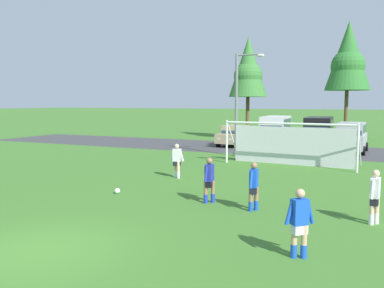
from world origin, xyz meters
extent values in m
plane|color=#3D7028|center=(0.00, 15.00, 0.00)|extent=(400.00, 400.00, 0.00)
cube|color=#3D3D3F|center=(0.00, 23.71, 0.00)|extent=(52.00, 8.40, 0.01)
sphere|color=white|center=(-1.87, 5.85, 0.11)|extent=(0.22, 0.22, 0.22)
sphere|color=black|center=(-1.87, 5.85, 0.12)|extent=(0.08, 0.08, 0.08)
sphere|color=red|center=(-1.81, 5.85, 0.11)|extent=(0.07, 0.07, 0.07)
cylinder|color=white|center=(6.56, 15.04, 1.22)|extent=(0.12, 0.12, 2.44)
cylinder|color=white|center=(-0.75, 15.49, 1.22)|extent=(0.12, 0.12, 2.44)
cylinder|color=white|center=(2.90, 15.27, 2.44)|extent=(7.31, 0.57, 0.12)
cylinder|color=white|center=(6.61, 15.94, 1.34)|extent=(0.20, 1.95, 2.46)
cylinder|color=white|center=(-0.69, 16.39, 1.34)|extent=(0.20, 1.95, 2.46)
cube|color=silver|center=(2.97, 16.26, 1.10)|extent=(6.94, 0.47, 2.20)
cylinder|color=tan|center=(5.74, 2.13, 0.40)|extent=(0.14, 0.14, 0.80)
cylinder|color=tan|center=(5.95, 2.20, 0.40)|extent=(0.14, 0.14, 0.80)
cylinder|color=blue|center=(5.74, 2.13, 0.16)|extent=(0.15, 0.15, 0.32)
cylinder|color=blue|center=(5.95, 2.20, 0.16)|extent=(0.15, 0.15, 0.32)
cube|color=silver|center=(5.84, 2.16, 0.72)|extent=(0.40, 0.39, 0.28)
cube|color=blue|center=(5.84, 2.16, 1.10)|extent=(0.44, 0.44, 0.60)
sphere|color=tan|center=(5.84, 2.16, 1.53)|extent=(0.22, 0.22, 0.22)
cylinder|color=blue|center=(5.64, 2.02, 1.08)|extent=(0.23, 0.22, 0.55)
cylinder|color=blue|center=(6.05, 2.31, 1.08)|extent=(0.23, 0.22, 0.55)
cylinder|color=beige|center=(-1.13, 9.78, 0.40)|extent=(0.14, 0.14, 0.80)
cylinder|color=beige|center=(-1.36, 9.93, 0.40)|extent=(0.14, 0.14, 0.80)
cylinder|color=white|center=(-1.13, 9.78, 0.16)|extent=(0.15, 0.15, 0.32)
cylinder|color=white|center=(-1.36, 9.93, 0.16)|extent=(0.15, 0.15, 0.32)
cube|color=black|center=(-1.25, 9.86, 0.72)|extent=(0.37, 0.27, 0.28)
cube|color=white|center=(-1.25, 9.86, 1.10)|extent=(0.41, 0.30, 0.60)
sphere|color=beige|center=(-1.25, 9.86, 1.53)|extent=(0.22, 0.22, 0.22)
cylinder|color=white|center=(-0.99, 9.86, 1.08)|extent=(0.24, 0.13, 0.55)
cylinder|color=white|center=(-1.50, 9.86, 1.08)|extent=(0.24, 0.13, 0.55)
cylinder|color=#936B4C|center=(3.68, 5.59, 0.40)|extent=(0.14, 0.14, 0.80)
cylinder|color=#936B4C|center=(3.81, 5.80, 0.40)|extent=(0.14, 0.14, 0.80)
cylinder|color=blue|center=(3.68, 5.59, 0.16)|extent=(0.15, 0.15, 0.32)
cylinder|color=blue|center=(3.81, 5.80, 0.16)|extent=(0.15, 0.15, 0.32)
cube|color=black|center=(3.74, 5.70, 0.72)|extent=(0.24, 0.36, 0.28)
cube|color=blue|center=(3.74, 5.70, 1.10)|extent=(0.27, 0.40, 0.60)
sphere|color=#936B4C|center=(3.74, 5.70, 1.53)|extent=(0.22, 0.22, 0.22)
cylinder|color=blue|center=(3.72, 5.44, 1.08)|extent=(0.11, 0.24, 0.55)
cylinder|color=blue|center=(3.77, 5.95, 1.08)|extent=(0.11, 0.24, 0.55)
cylinder|color=#936B4C|center=(1.90, 5.95, 0.40)|extent=(0.14, 0.14, 0.80)
cylinder|color=#936B4C|center=(2.10, 6.16, 0.40)|extent=(0.14, 0.14, 0.80)
cylinder|color=#1E38B7|center=(1.90, 5.95, 0.16)|extent=(0.15, 0.15, 0.32)
cylinder|color=#1E38B7|center=(2.10, 6.16, 0.16)|extent=(0.15, 0.15, 0.32)
cube|color=black|center=(2.00, 6.05, 0.72)|extent=(0.24, 0.35, 0.28)
cube|color=#232D99|center=(2.00, 6.05, 1.10)|extent=(0.26, 0.39, 0.60)
sphere|color=#936B4C|center=(2.00, 6.05, 1.53)|extent=(0.22, 0.22, 0.22)
cylinder|color=#232D99|center=(1.97, 5.80, 1.08)|extent=(0.10, 0.23, 0.55)
cylinder|color=#232D99|center=(2.03, 6.30, 1.08)|extent=(0.10, 0.23, 0.55)
cylinder|color=beige|center=(7.35, 5.66, 0.40)|extent=(0.14, 0.14, 0.80)
cylinder|color=beige|center=(7.48, 5.84, 0.40)|extent=(0.14, 0.14, 0.80)
cylinder|color=white|center=(7.35, 5.66, 0.16)|extent=(0.15, 0.15, 0.32)
cylinder|color=white|center=(7.48, 5.84, 0.16)|extent=(0.15, 0.15, 0.32)
cube|color=black|center=(7.42, 5.75, 0.72)|extent=(0.27, 0.37, 0.28)
cube|color=white|center=(7.42, 5.75, 1.10)|extent=(0.29, 0.41, 0.60)
sphere|color=beige|center=(7.42, 5.75, 1.53)|extent=(0.22, 0.22, 0.22)
cylinder|color=white|center=(7.34, 5.51, 1.08)|extent=(0.12, 0.24, 0.55)
cylinder|color=white|center=(7.49, 5.99, 1.08)|extent=(0.12, 0.24, 0.55)
cube|color=tan|center=(-3.35, 24.61, 0.70)|extent=(2.01, 4.29, 0.76)
cube|color=tan|center=(-3.34, 24.76, 1.40)|extent=(1.76, 2.18, 0.64)
cube|color=#28384C|center=(-3.39, 23.79, 1.38)|extent=(1.54, 0.39, 0.55)
cube|color=#28384C|center=(-2.50, 24.72, 1.40)|extent=(0.13, 1.78, 0.45)
cube|color=white|center=(-2.96, 22.53, 0.75)|extent=(0.28, 0.09, 0.20)
cube|color=white|center=(-3.95, 22.58, 0.75)|extent=(0.28, 0.09, 0.20)
cube|color=#B21414|center=(-2.75, 26.65, 0.75)|extent=(0.28, 0.09, 0.20)
cube|color=#B21414|center=(-3.74, 26.70, 0.75)|extent=(0.28, 0.09, 0.20)
cylinder|color=black|center=(-2.52, 23.27, 0.32)|extent=(0.27, 0.65, 0.64)
cylinder|color=black|center=(-4.31, 23.36, 0.32)|extent=(0.27, 0.65, 0.64)
cylinder|color=black|center=(-2.38, 25.87, 0.32)|extent=(0.27, 0.65, 0.64)
cylinder|color=black|center=(-4.18, 25.96, 0.32)|extent=(0.27, 0.65, 0.64)
cube|color=silver|center=(0.13, 24.32, 0.87)|extent=(2.20, 4.89, 1.10)
cube|color=silver|center=(0.12, 24.52, 1.97)|extent=(2.00, 4.18, 1.10)
cube|color=#28384C|center=(0.22, 22.55, 1.95)|extent=(1.69, 0.54, 0.91)
cube|color=#28384C|center=(1.03, 24.56, 1.97)|extent=(0.21, 3.48, 0.77)
cube|color=white|center=(0.79, 21.99, 0.92)|extent=(0.28, 0.09, 0.20)
cube|color=white|center=(-0.29, 21.93, 0.92)|extent=(0.28, 0.09, 0.20)
cube|color=#B21414|center=(0.55, 26.70, 0.92)|extent=(0.28, 0.09, 0.20)
cube|color=#B21414|center=(-0.52, 26.65, 0.92)|extent=(0.28, 0.09, 0.20)
cylinder|color=black|center=(1.18, 22.88, 0.32)|extent=(0.27, 0.65, 0.64)
cylinder|color=black|center=(-0.77, 22.78, 0.32)|extent=(0.27, 0.65, 0.64)
cylinder|color=black|center=(1.04, 25.85, 0.32)|extent=(0.27, 0.65, 0.64)
cylinder|color=black|center=(-0.92, 25.75, 0.32)|extent=(0.27, 0.65, 0.64)
cube|color=black|center=(3.50, 23.75, 0.87)|extent=(2.15, 4.87, 1.10)
cube|color=black|center=(3.49, 23.95, 1.97)|extent=(1.97, 4.17, 1.10)
cube|color=#28384C|center=(3.57, 21.98, 1.95)|extent=(1.68, 0.53, 0.91)
cube|color=#28384C|center=(4.40, 23.99, 1.97)|extent=(0.18, 3.48, 0.77)
cube|color=white|center=(4.13, 21.41, 0.92)|extent=(0.28, 0.09, 0.20)
cube|color=white|center=(3.06, 21.37, 0.92)|extent=(0.28, 0.09, 0.20)
cube|color=#B21414|center=(3.94, 26.13, 0.92)|extent=(0.28, 0.09, 0.20)
cube|color=#B21414|center=(2.87, 26.09, 0.92)|extent=(0.28, 0.09, 0.20)
cylinder|color=black|center=(4.54, 22.30, 0.32)|extent=(0.27, 0.65, 0.64)
cylinder|color=black|center=(2.58, 22.22, 0.32)|extent=(0.27, 0.65, 0.64)
cylinder|color=black|center=(4.42, 25.27, 0.32)|extent=(0.27, 0.65, 0.64)
cylinder|color=black|center=(2.46, 25.20, 0.32)|extent=(0.27, 0.65, 0.64)
cube|color=#B2B2BC|center=(5.75, 23.95, 0.82)|extent=(2.07, 4.67, 1.00)
cube|color=#B2B2BC|center=(5.76, 24.15, 1.74)|extent=(1.86, 3.06, 0.84)
cube|color=#28384C|center=(5.70, 22.73, 1.72)|extent=(1.63, 0.44, 0.71)
cube|color=#28384C|center=(6.64, 24.12, 1.74)|extent=(0.14, 2.55, 0.59)
cube|color=white|center=(6.19, 21.67, 0.87)|extent=(0.28, 0.09, 0.20)
cube|color=white|center=(5.14, 21.71, 0.87)|extent=(0.28, 0.09, 0.20)
cube|color=#B21414|center=(6.36, 26.19, 0.87)|extent=(0.28, 0.09, 0.20)
cube|color=#B21414|center=(5.31, 26.23, 0.87)|extent=(0.28, 0.09, 0.20)
cylinder|color=black|center=(6.65, 22.49, 0.32)|extent=(0.26, 0.65, 0.64)
cylinder|color=black|center=(4.75, 22.56, 0.32)|extent=(0.26, 0.65, 0.64)
cylinder|color=black|center=(6.75, 25.34, 0.32)|extent=(0.26, 0.65, 0.64)
cylinder|color=black|center=(4.86, 25.41, 0.32)|extent=(0.26, 0.65, 0.64)
cylinder|color=brown|center=(-4.32, 31.44, 2.09)|extent=(0.36, 0.36, 4.18)
cone|color=#387533|center=(-4.32, 31.44, 7.10)|extent=(3.76, 3.76, 5.85)
sphere|color=#387533|center=(-4.32, 31.44, 6.22)|extent=(2.82, 2.82, 2.82)
cylinder|color=brown|center=(4.58, 35.68, 2.41)|extent=(0.36, 0.36, 4.83)
cone|color=#2D702D|center=(4.58, 35.68, 8.20)|extent=(4.34, 4.34, 6.76)
sphere|color=#2D702D|center=(4.58, 35.68, 7.19)|extent=(3.26, 3.26, 3.26)
cylinder|color=slate|center=(-1.17, 18.48, 3.40)|extent=(0.18, 0.18, 6.80)
cylinder|color=slate|center=(-1.17, 18.48, 0.15)|extent=(0.32, 0.32, 0.30)
cylinder|color=slate|center=(-0.37, 18.48, 6.70)|extent=(1.60, 0.10, 0.10)
ellipsoid|color=white|center=(0.43, 18.48, 6.62)|extent=(0.48, 0.28, 0.20)
camera|label=1|loc=(7.35, -7.02, 3.61)|focal=37.31mm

